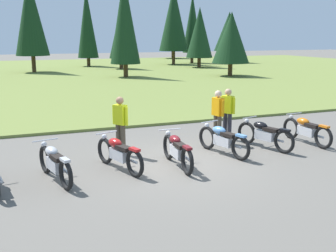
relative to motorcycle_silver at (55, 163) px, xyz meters
The scene contains 12 objects.
ground_plane 3.19m from the motorcycle_silver, ahead, with size 140.00×140.00×0.00m, color #605B54.
grass_moorland 26.95m from the motorcycle_silver, 83.27° to the left, with size 80.00×44.00×0.10m, color olive.
forest_treeline 32.32m from the motorcycle_silver, 73.47° to the left, with size 38.68×29.26×8.83m.
motorcycle_silver is the anchor object (origin of this frame).
motorcycle_red 1.62m from the motorcycle_silver, ahead, with size 0.84×2.04×0.88m.
motorcycle_maroon 3.08m from the motorcycle_silver, ahead, with size 0.62×2.10×0.88m.
motorcycle_sky_blue 4.76m from the motorcycle_silver, ahead, with size 0.75×2.07×0.88m.
motorcycle_black 6.24m from the motorcycle_silver, ahead, with size 0.84×2.03×0.88m.
motorcycle_orange 7.80m from the motorcycle_silver, ahead, with size 0.62×2.10×0.88m.
rider_with_back_turned 5.53m from the motorcycle_silver, 18.59° to the left, with size 0.28×0.54×1.67m.
rider_in_hivis_vest 6.07m from the motorcycle_silver, 19.31° to the left, with size 0.35×0.51×1.67m.
rider_checking_bike 2.61m from the motorcycle_silver, 38.08° to the left, with size 0.38×0.47×1.67m.
Camera 1 is at (-4.06, -9.71, 3.34)m, focal length 44.07 mm.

